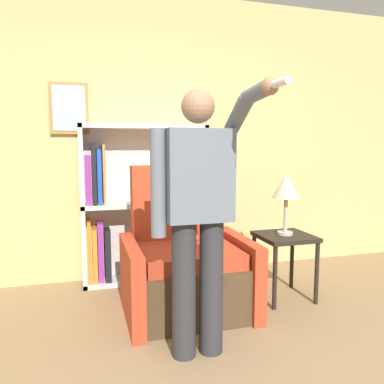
{
  "coord_description": "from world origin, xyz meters",
  "views": [
    {
      "loc": [
        -0.77,
        -1.73,
        1.31
      ],
      "look_at": [
        -0.07,
        0.72,
        1.0
      ],
      "focal_mm": 35.0,
      "sensor_mm": 36.0,
      "label": 1
    }
  ],
  "objects": [
    {
      "name": "armchair",
      "position": [
        -0.02,
        1.09,
        0.36
      ],
      "size": [
        0.98,
        0.81,
        1.16
      ],
      "color": "#4C3823",
      "rests_on": "ground_plane"
    },
    {
      "name": "person_standing",
      "position": [
        -0.12,
        0.41,
        0.94
      ],
      "size": [
        0.55,
        0.78,
        1.65
      ],
      "color": "#2D2D33",
      "rests_on": "ground_plane"
    },
    {
      "name": "wall_back",
      "position": [
        -0.0,
        2.03,
        1.4
      ],
      "size": [
        8.0,
        0.11,
        2.8
      ],
      "color": "tan",
      "rests_on": "ground_plane"
    },
    {
      "name": "side_table",
      "position": [
        0.87,
        1.07,
        0.47
      ],
      "size": [
        0.44,
        0.44,
        0.56
      ],
      "color": "black",
      "rests_on": "ground_plane"
    },
    {
      "name": "bookcase",
      "position": [
        -0.34,
        1.87,
        0.73
      ],
      "size": [
        1.21,
        0.28,
        1.52
      ],
      "color": "silver",
      "rests_on": "ground_plane"
    },
    {
      "name": "table_lamp",
      "position": [
        0.87,
        1.07,
        0.97
      ],
      "size": [
        0.24,
        0.24,
        0.53
      ],
      "color": "#B7B2A8",
      "rests_on": "side_table"
    }
  ]
}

